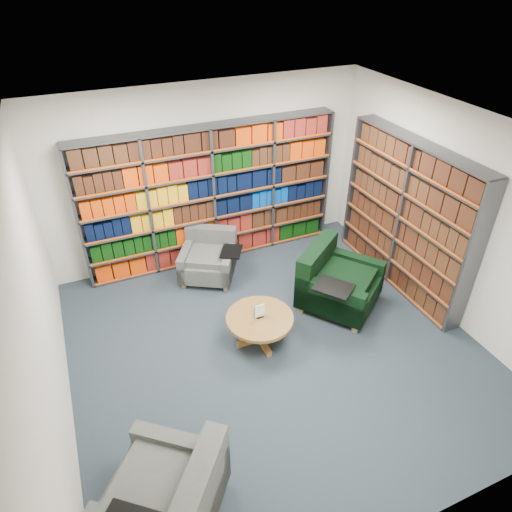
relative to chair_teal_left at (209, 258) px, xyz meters
name	(u,v)px	position (x,y,z in m)	size (l,w,h in m)	color
room_shell	(277,258)	(0.25, -1.87, 1.11)	(5.02, 5.02, 2.82)	#19202D
bookshelf_back	(212,196)	(0.25, 0.48, 0.81)	(4.00, 0.28, 2.20)	#47494F
bookshelf_right	(406,217)	(2.59, -1.27, 0.81)	(0.28, 2.50, 2.20)	#47494F
chair_teal_left	(209,258)	(0.00, 0.00, 0.00)	(1.08, 1.08, 0.72)	#061E33
chair_green_right	(334,283)	(1.40, -1.39, 0.07)	(1.37, 1.37, 0.89)	black
chair_teal_front	(173,497)	(-1.48, -3.45, 0.05)	(1.31, 1.31, 0.85)	#061E33
coffee_table	(260,322)	(0.12, -1.69, 0.04)	(0.87, 0.87, 0.61)	#935F34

